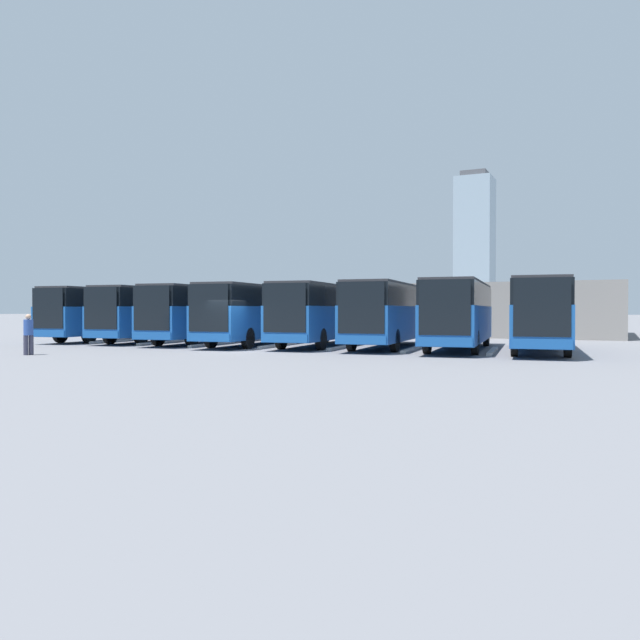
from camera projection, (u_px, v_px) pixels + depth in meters
The scene contains 19 objects.
ground_plane at pixel (236, 351), 30.46m from camera, with size 600.00×600.00×0.00m, color slate.
bus_0 at pixel (540, 312), 29.99m from camera, with size 3.76×11.88×3.41m.
curb_divider_0 at pixel (492, 351), 29.28m from camera, with size 0.24×5.06×0.15m, color #B2B2AD.
bus_1 at pixel (460, 312), 31.54m from camera, with size 3.76×11.88×3.41m.
curb_divider_1 at pixel (413, 349), 30.83m from camera, with size 0.24×5.06×0.15m, color #B2B2AD.
bus_2 at pixel (389, 312), 33.42m from camera, with size 3.76×11.88×3.41m.
curb_divider_2 at pixel (343, 347), 32.71m from camera, with size 0.24×5.06×0.15m, color #B2B2AD.
bus_3 at pixel (323, 312), 34.96m from camera, with size 3.76×11.88×3.41m.
curb_divider_3 at pixel (278, 345), 34.25m from camera, with size 0.24×5.06×0.15m, color #B2B2AD.
bus_4 at pixel (258, 312), 35.97m from camera, with size 3.76×11.88×3.41m.
curb_divider_4 at pixel (213, 344), 35.26m from camera, with size 0.24×5.06×0.15m, color #B2B2AD.
bus_5 at pixel (207, 312), 37.94m from camera, with size 3.76×11.88×3.41m.
curb_divider_5 at pixel (163, 342), 37.23m from camera, with size 0.24×5.06×0.15m, color #B2B2AD.
bus_6 at pixel (160, 312), 39.87m from camera, with size 3.76×11.88×3.41m.
curb_divider_6 at pixel (118, 341), 39.16m from camera, with size 0.24×5.06×0.15m, color #B2B2AD.
bus_7 at pixel (112, 312), 41.35m from camera, with size 3.76×11.88×3.41m.
pedestrian at pixel (28, 333), 27.76m from camera, with size 0.54×0.54×1.83m.
station_building at pixel (401, 310), 54.00m from camera, with size 35.04×16.30×4.02m.
office_tower at pixel (475, 245), 252.55m from camera, with size 14.39×14.39×58.13m.
Camera 1 is at (-16.72, 25.76, 1.99)m, focal length 35.00 mm.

